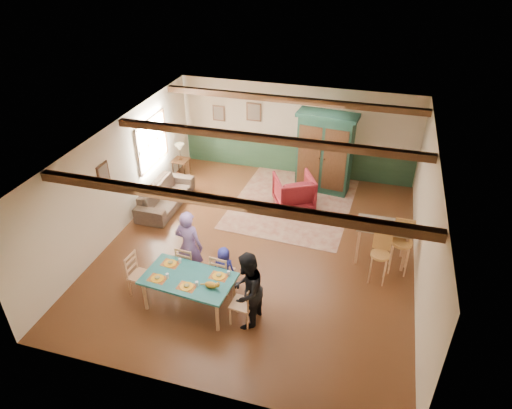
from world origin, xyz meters
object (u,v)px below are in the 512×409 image
(dining_chair_end_right, at_px, (242,303))
(armchair, at_px, (294,191))
(sofa, at_px, (165,196))
(dining_chair_far_right, at_px, (222,271))
(dining_table, at_px, (190,292))
(person_man, at_px, (189,246))
(armoire, at_px, (325,153))
(person_child, at_px, (224,268))
(person_woman, at_px, (247,291))
(end_table, at_px, (181,168))
(counter_table, at_px, (381,243))
(bar_stool_left, at_px, (379,260))
(cat, at_px, (211,284))
(bar_stool_right, at_px, (401,248))
(table_lamp, at_px, (180,152))
(dining_chair_far_left, at_px, (189,262))
(dining_chair_end_left, at_px, (140,275))

(dining_chair_end_right, bearing_deg, armchair, -175.76)
(sofa, bearing_deg, dining_chair_far_right, -136.45)
(dining_table, distance_m, person_man, 0.99)
(armoire, bearing_deg, armchair, -111.74)
(dining_table, bearing_deg, person_child, 58.30)
(dining_table, xyz_separation_m, sofa, (-2.13, 3.35, -0.06))
(person_woman, xyz_separation_m, person_child, (-0.75, 0.85, -0.31))
(dining_chair_far_right, distance_m, end_table, 5.21)
(dining_table, xyz_separation_m, counter_table, (3.53, 2.54, 0.11))
(bar_stool_left, bearing_deg, dining_chair_end_right, -139.64)
(person_man, bearing_deg, cat, 136.55)
(bar_stool_right, bearing_deg, bar_stool_left, -130.43)
(person_child, height_order, bar_stool_right, bar_stool_right)
(person_child, distance_m, armoire, 4.89)
(armchair, distance_m, sofa, 3.44)
(counter_table, bearing_deg, bar_stool_left, -91.32)
(dining_chair_far_right, height_order, table_lamp, table_lamp)
(dining_chair_far_left, distance_m, dining_chair_far_right, 0.78)
(dining_chair_far_right, relative_size, cat, 2.64)
(dining_chair_end_right, bearing_deg, sofa, -131.63)
(dining_chair_end_left, relative_size, armoire, 0.40)
(person_man, relative_size, bar_stool_right, 1.36)
(person_woman, bearing_deg, person_child, -133.26)
(end_table, bearing_deg, dining_chair_far_left, -64.12)
(dining_chair_far_right, relative_size, person_woman, 0.58)
(person_child, bearing_deg, cat, 99.46)
(person_woman, height_order, cat, person_woman)
(dining_chair_far_left, height_order, sofa, dining_chair_far_left)
(dining_chair_end_left, distance_m, person_man, 1.13)
(cat, bearing_deg, person_man, 136.55)
(person_child, xyz_separation_m, bar_stool_right, (3.48, 1.51, 0.13))
(bar_stool_right, bearing_deg, cat, -142.75)
(dining_chair_end_right, relative_size, end_table, 1.67)
(dining_table, height_order, bar_stool_right, bar_stool_right)
(dining_table, relative_size, table_lamp, 3.47)
(person_man, height_order, counter_table, person_man)
(person_woman, bearing_deg, dining_chair_end_right, -90.00)
(armchair, bearing_deg, cat, 54.11)
(dining_table, relative_size, bar_stool_left, 1.58)
(end_table, xyz_separation_m, bar_stool_left, (5.92, -3.22, 0.28))
(armchair, bearing_deg, bar_stool_left, 105.90)
(end_table, bearing_deg, armchair, -11.76)
(dining_chair_end_right, xyz_separation_m, sofa, (-3.24, 3.45, -0.15))
(cat, height_order, bar_stool_right, bar_stool_right)
(dining_chair_end_right, relative_size, bar_stool_left, 0.83)
(dining_chair_end_left, height_order, person_woman, person_woman)
(dining_chair_far_left, distance_m, bar_stool_left, 3.99)
(dining_table, xyz_separation_m, cat, (0.52, -0.14, 0.45))
(armoire, bearing_deg, counter_table, -52.20)
(end_table, xyz_separation_m, table_lamp, (0.00, 0.00, 0.53))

